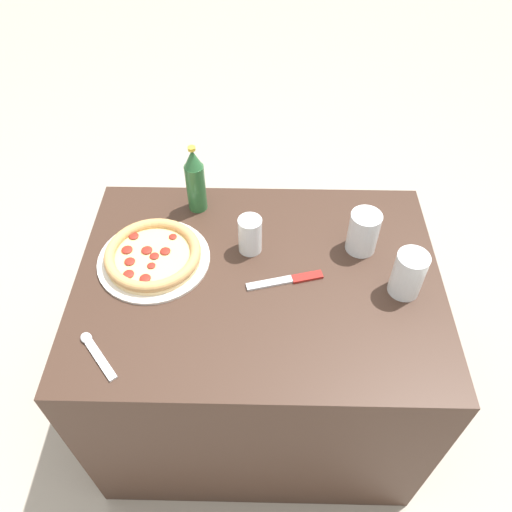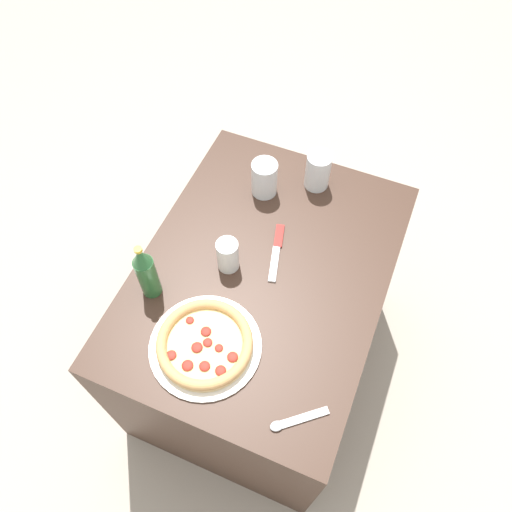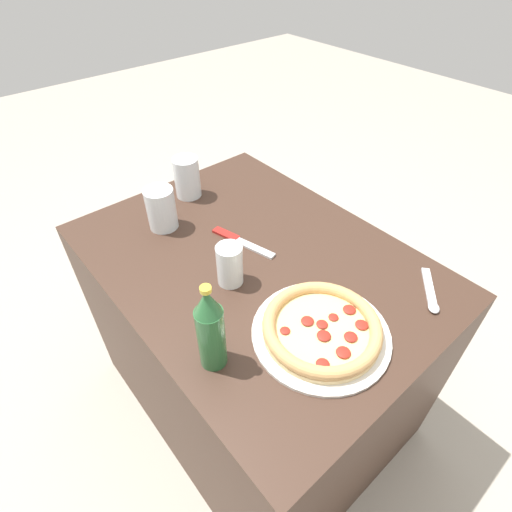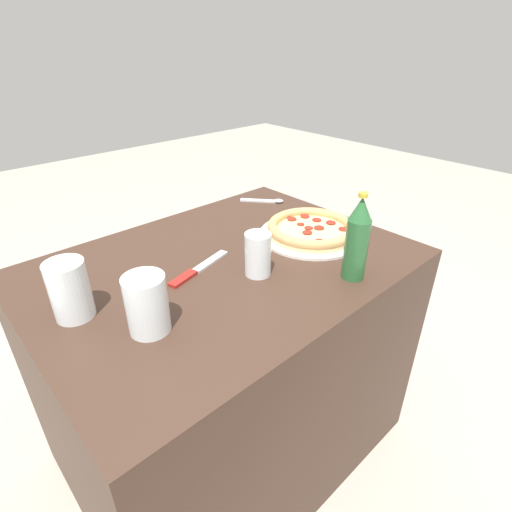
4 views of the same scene
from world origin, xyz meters
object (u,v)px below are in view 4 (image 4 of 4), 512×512
(spoon, at_px, (266,201))
(glass_mango_juice, at_px, (147,306))
(beer_bottle, at_px, (357,239))
(glass_orange_juice, at_px, (258,255))
(knife, at_px, (198,270))
(pizza_margherita, at_px, (311,230))
(glass_cola, at_px, (70,292))

(spoon, bearing_deg, glass_mango_juice, 27.69)
(glass_mango_juice, bearing_deg, beer_bottle, 161.31)
(glass_orange_juice, xyz_separation_m, spoon, (-0.36, -0.34, -0.05))
(glass_mango_juice, distance_m, beer_bottle, 0.50)
(glass_mango_juice, xyz_separation_m, knife, (-0.20, -0.12, -0.05))
(pizza_margherita, relative_size, beer_bottle, 1.40)
(beer_bottle, bearing_deg, pizza_margherita, -114.56)
(pizza_margherita, xyz_separation_m, glass_mango_juice, (0.57, 0.06, 0.04))
(beer_bottle, relative_size, spoon, 1.63)
(glass_cola, bearing_deg, spoon, -165.22)
(glass_cola, height_order, spoon, glass_cola)
(glass_cola, height_order, beer_bottle, beer_bottle)
(pizza_margherita, relative_size, knife, 1.49)
(glass_cola, distance_m, glass_orange_juice, 0.42)
(beer_bottle, bearing_deg, glass_mango_juice, -18.69)
(beer_bottle, bearing_deg, knife, -46.55)
(knife, bearing_deg, beer_bottle, 133.45)
(glass_orange_juice, xyz_separation_m, beer_bottle, (-0.16, 0.17, 0.05))
(glass_orange_juice, bearing_deg, spoon, -136.50)
(knife, bearing_deg, spoon, -153.88)
(knife, bearing_deg, glass_cola, -4.98)
(glass_cola, xyz_separation_m, knife, (-0.30, 0.03, -0.06))
(beer_bottle, height_order, knife, beer_bottle)
(glass_orange_juice, height_order, spoon, glass_orange_juice)
(pizza_margherita, height_order, knife, pizza_margherita)
(glass_cola, bearing_deg, pizza_margherita, 172.37)
(beer_bottle, xyz_separation_m, spoon, (-0.19, -0.51, -0.10))
(glass_mango_juice, height_order, glass_orange_juice, glass_mango_juice)
(pizza_margherita, xyz_separation_m, glass_cola, (0.66, -0.09, 0.04))
(glass_orange_juice, bearing_deg, pizza_margherita, -169.31)
(glass_cola, bearing_deg, glass_mango_juice, 122.34)
(spoon, bearing_deg, beer_bottle, 69.06)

